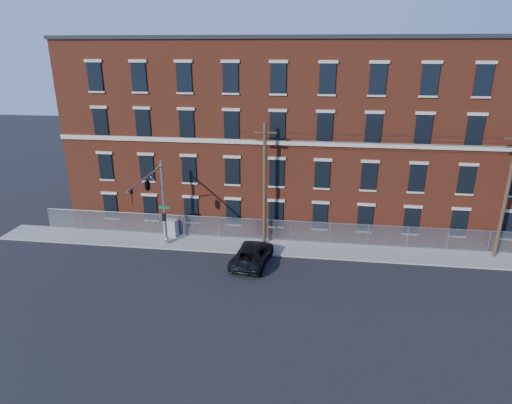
{
  "coord_description": "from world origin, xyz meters",
  "views": [
    {
      "loc": [
        5.68,
        -26.77,
        15.41
      ],
      "look_at": [
        1.53,
        4.0,
        4.27
      ],
      "focal_mm": 30.3,
      "sensor_mm": 36.0,
      "label": 1
    }
  ],
  "objects": [
    {
      "name": "traffic_signal_mast",
      "position": [
        -6.0,
        2.18,
        5.39
      ],
      "size": [
        0.9,
        6.75,
        7.0
      ],
      "color": "#9EA0A5",
      "rests_on": "ground"
    },
    {
      "name": "mill_building",
      "position": [
        12.0,
        13.93,
        8.15
      ],
      "size": [
        55.3,
        14.32,
        16.3
      ],
      "color": "maroon",
      "rests_on": "ground"
    },
    {
      "name": "utility_pole_near",
      "position": [
        2.0,
        5.6,
        5.34
      ],
      "size": [
        1.8,
        0.28,
        10.0
      ],
      "color": "#423121",
      "rests_on": "ground"
    },
    {
      "name": "pickup_truck",
      "position": [
        1.5,
        2.17,
        0.73
      ],
      "size": [
        3.1,
        5.54,
        1.46
      ],
      "primitive_type": "imported",
      "rotation": [
        0.0,
        0.0,
        3.01
      ],
      "color": "black",
      "rests_on": "ground"
    },
    {
      "name": "utility_pole_mid",
      "position": [
        20.0,
        5.6,
        5.34
      ],
      "size": [
        1.8,
        0.28,
        10.0
      ],
      "color": "#423121",
      "rests_on": "ground"
    },
    {
      "name": "utility_cabinet",
      "position": [
        -6.09,
        6.0,
        0.85
      ],
      "size": [
        1.28,
        0.86,
        1.47
      ],
      "primitive_type": "cube",
      "rotation": [
        0.0,
        0.0,
        -0.26
      ],
      "color": "gray",
      "rests_on": "sidewalk"
    },
    {
      "name": "sidewalk",
      "position": [
        12.0,
        5.0,
        0.06
      ],
      "size": [
        65.0,
        3.0,
        0.12
      ],
      "primitive_type": "cube",
      "color": "gray",
      "rests_on": "ground"
    },
    {
      "name": "ground",
      "position": [
        0.0,
        0.0,
        0.0
      ],
      "size": [
        140.0,
        140.0,
        0.0
      ],
      "primitive_type": "plane",
      "color": "black",
      "rests_on": "ground"
    },
    {
      "name": "chain_link_fence",
      "position": [
        12.0,
        6.3,
        1.06
      ],
      "size": [
        59.06,
        0.06,
        1.85
      ],
      "color": "#A5A8AD",
      "rests_on": "ground"
    }
  ]
}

